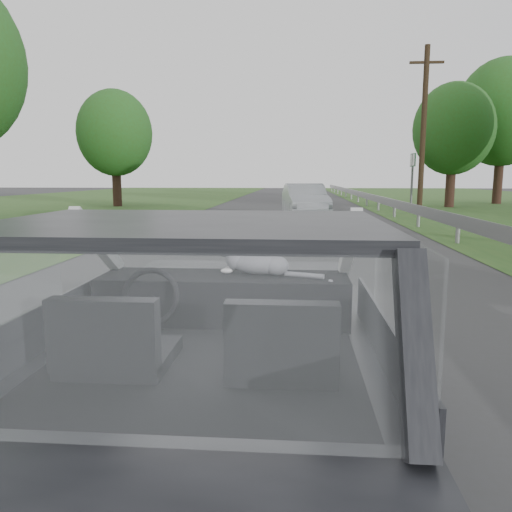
% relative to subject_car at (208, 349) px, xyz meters
% --- Properties ---
extents(ground, '(140.00, 140.00, 0.00)m').
position_rel_subject_car_xyz_m(ground, '(0.00, 0.00, -0.72)').
color(ground, '#39393B').
rests_on(ground, ground).
extents(subject_car, '(1.80, 4.00, 1.45)m').
position_rel_subject_car_xyz_m(subject_car, '(0.00, 0.00, 0.00)').
color(subject_car, '#242529').
rests_on(subject_car, ground).
extents(dashboard, '(1.58, 0.45, 0.30)m').
position_rel_subject_car_xyz_m(dashboard, '(0.00, 0.62, 0.12)').
color(dashboard, black).
rests_on(dashboard, subject_car).
extents(driver_seat, '(0.50, 0.72, 0.42)m').
position_rel_subject_car_xyz_m(driver_seat, '(-0.40, -0.29, 0.16)').
color(driver_seat, black).
rests_on(driver_seat, subject_car).
extents(passenger_seat, '(0.50, 0.72, 0.42)m').
position_rel_subject_car_xyz_m(passenger_seat, '(0.40, -0.29, 0.16)').
color(passenger_seat, black).
rests_on(passenger_seat, subject_car).
extents(steering_wheel, '(0.36, 0.36, 0.04)m').
position_rel_subject_car_xyz_m(steering_wheel, '(-0.40, 0.33, 0.20)').
color(steering_wheel, black).
rests_on(steering_wheel, dashboard).
extents(cat, '(0.55, 0.28, 0.24)m').
position_rel_subject_car_xyz_m(cat, '(0.22, 0.67, 0.35)').
color(cat, slate).
rests_on(cat, dashboard).
extents(guardrail, '(0.05, 90.00, 0.32)m').
position_rel_subject_car_xyz_m(guardrail, '(4.30, 10.00, -0.15)').
color(guardrail, gray).
rests_on(guardrail, ground).
extents(other_car, '(2.13, 4.31, 1.36)m').
position_rel_subject_car_xyz_m(other_car, '(0.81, 17.11, -0.04)').
color(other_car, silver).
rests_on(other_car, ground).
extents(highway_sign, '(0.12, 1.12, 2.81)m').
position_rel_subject_car_xyz_m(highway_sign, '(6.46, 24.30, 0.68)').
color(highway_sign, '#185D2E').
rests_on(highway_sign, ground).
extents(utility_pole, '(0.29, 0.29, 6.99)m').
position_rel_subject_car_xyz_m(utility_pole, '(5.77, 19.58, 2.77)').
color(utility_pole, '#3C2E1C').
rests_on(utility_pole, ground).
extents(tree_2, '(5.10, 5.10, 6.31)m').
position_rel_subject_car_xyz_m(tree_2, '(8.66, 25.09, 2.43)').
color(tree_2, '#215F22').
rests_on(tree_2, ground).
extents(tree_3, '(6.49, 6.49, 8.22)m').
position_rel_subject_car_xyz_m(tree_3, '(12.50, 28.72, 3.39)').
color(tree_3, '#215F22').
rests_on(tree_3, ground).
extents(tree_6, '(5.04, 5.04, 6.09)m').
position_rel_subject_car_xyz_m(tree_6, '(-9.38, 24.47, 2.32)').
color(tree_6, '#215F22').
rests_on(tree_6, ground).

